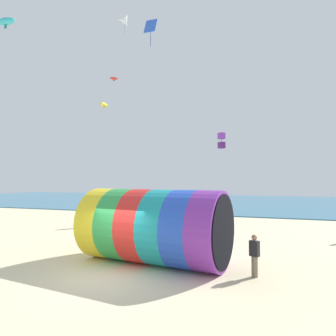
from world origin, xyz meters
The scene contains 11 objects.
ground_plane centered at (0.00, 0.00, 0.00)m, with size 120.00×120.00×0.00m, color beige.
sea centered at (0.00, 40.46, 0.05)m, with size 120.00×40.00×0.10m, color teal.
giant_inflatable_tube centered at (1.11, 2.33, 1.67)m, with size 6.91×4.20×3.33m.
kite_handler centered at (5.50, 1.83, 0.83)m, with size 0.42×0.36×1.64m.
kite_cyan_parafoil centered at (-9.08, 3.38, 13.45)m, with size 1.32×0.58×0.67m.
kite_blue_diamond centered at (-0.98, 6.97, 13.56)m, with size 0.78×0.50×1.86m.
kite_purple_box centered at (1.84, 17.73, 7.44)m, with size 0.76×0.76×1.56m.
kite_white_delta centered at (-7.12, 15.29, 19.21)m, with size 1.18×1.56×2.29m.
kite_red_parafoil centered at (-6.80, 12.71, 12.69)m, with size 0.75×0.64×0.37m.
kite_yellow_parafoil centered at (-9.42, 15.42, 11.20)m, with size 0.63×1.32×0.71m.
bystander_near_water centered at (-7.63, 10.03, 0.94)m, with size 0.37×0.42×1.81m.
Camera 1 is at (6.10, -10.38, 3.79)m, focal length 32.00 mm.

